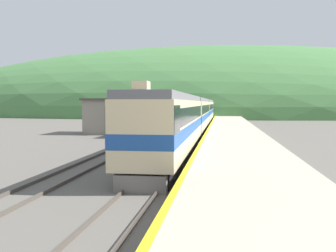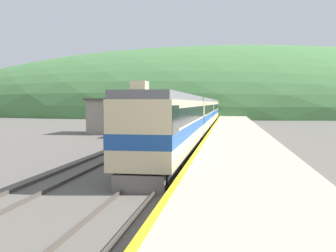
% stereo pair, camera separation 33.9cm
% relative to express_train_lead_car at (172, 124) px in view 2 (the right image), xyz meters
% --- Properties ---
extents(track_main, '(1.52, 180.00, 0.16)m').
position_rel_express_train_lead_car_xyz_m(track_main, '(0.00, 43.75, -2.29)').
color(track_main, '#4C443D').
rests_on(track_main, ground).
extents(track_siding, '(1.52, 180.00, 0.16)m').
position_rel_express_train_lead_car_xyz_m(track_siding, '(-4.61, 43.75, -2.29)').
color(track_siding, '#4C443D').
rests_on(track_siding, ground).
extents(platform, '(5.64, 140.00, 0.93)m').
position_rel_express_train_lead_car_xyz_m(platform, '(4.56, 23.75, -1.91)').
color(platform, '#B2A893').
rests_on(platform, ground).
extents(distant_hills, '(207.79, 93.51, 43.89)m').
position_rel_express_train_lead_car_xyz_m(distant_hills, '(0.00, 106.74, -2.37)').
color(distant_hills, '#477A42').
rests_on(distant_hills, ground).
extents(station_shed, '(5.82, 5.91, 4.33)m').
position_rel_express_train_lead_car_xyz_m(station_shed, '(-10.43, 21.58, -0.18)').
color(station_shed, gray).
rests_on(station_shed, ground).
extents(express_train_lead_car, '(2.91, 20.46, 4.70)m').
position_rel_express_train_lead_car_xyz_m(express_train_lead_car, '(0.00, 0.00, 0.00)').
color(express_train_lead_car, black).
rests_on(express_train_lead_car, ground).
extents(carriage_second, '(2.90, 22.28, 4.34)m').
position_rel_express_train_lead_car_xyz_m(carriage_second, '(0.00, 22.48, -0.01)').
color(carriage_second, black).
rests_on(carriage_second, ground).
extents(carriage_third, '(2.90, 22.28, 4.34)m').
position_rel_express_train_lead_car_xyz_m(carriage_third, '(0.00, 45.65, -0.01)').
color(carriage_third, black).
rests_on(carriage_third, ground).
extents(carriage_fourth, '(2.90, 22.28, 4.34)m').
position_rel_express_train_lead_car_xyz_m(carriage_fourth, '(0.00, 68.81, -0.01)').
color(carriage_fourth, black).
rests_on(carriage_fourth, ground).
extents(siding_train, '(2.90, 42.23, 3.76)m').
position_rel_express_train_lead_car_xyz_m(siding_train, '(-4.61, 36.02, -0.43)').
color(siding_train, black).
rests_on(siding_train, ground).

